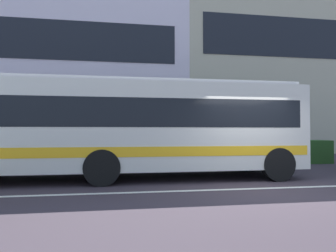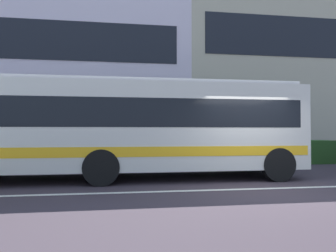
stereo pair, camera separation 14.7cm
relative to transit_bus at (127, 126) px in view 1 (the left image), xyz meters
The scene contains 6 objects.
ground_plane 4.42m from the transit_bus, 31.16° to the right, with size 160.00×160.00×0.00m, color #3B3038.
lane_centre_line 4.42m from the transit_bus, 31.16° to the right, with size 60.00×0.16×0.01m, color silver.
hedge_row_far 3.85m from the transit_bus, 66.95° to the left, with size 16.23×1.10×1.08m, color #2B5321.
apartment_block_left 16.55m from the transit_bus, 120.14° to the left, with size 24.05×10.78×11.95m.
apartment_block_right 21.04m from the transit_bus, 42.60° to the left, with size 22.06×10.78×13.51m.
transit_bus is the anchor object (origin of this frame).
Camera 1 is at (-3.58, -7.01, 1.46)m, focal length 30.58 mm.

